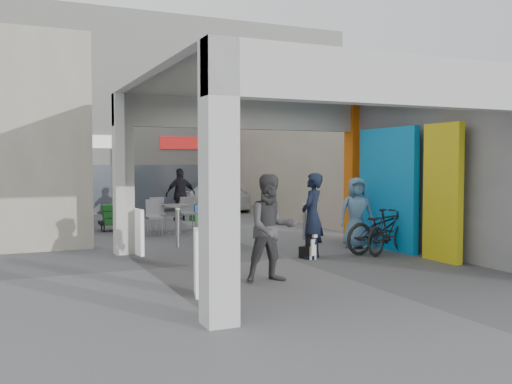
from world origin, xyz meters
name	(u,v)px	position (x,y,z in m)	size (l,w,h in m)	color
ground	(287,258)	(0.00, 0.00, 0.00)	(90.00, 90.00, 0.00)	#5A5A5F
arcade_canopy	(331,148)	(0.54, -0.82, 2.30)	(6.40, 6.45, 6.40)	#B8B8B3
far_building	(139,116)	(0.00, 13.99, 3.99)	(18.00, 4.08, 8.00)	silver
plaza_bldg_left	(35,146)	(-4.50, 7.50, 2.50)	(2.00, 9.00, 5.00)	#B7AD98
plaza_bldg_right	(303,149)	(4.50, 7.50, 2.50)	(2.00, 9.00, 5.00)	#B7AD98
bollard_left	(178,228)	(-1.64, 2.48, 0.45)	(0.09, 0.09, 0.91)	gray
bollard_center	(238,225)	(-0.15, 2.38, 0.46)	(0.09, 0.09, 0.92)	gray
bollard_right	(304,222)	(1.71, 2.36, 0.46)	(0.09, 0.09, 0.93)	gray
advert_board_near	(198,262)	(-2.75, -2.38, 0.51)	(0.22, 0.55, 1.00)	white
advert_board_far	(138,232)	(-2.75, 1.73, 0.51)	(0.16, 0.56, 1.00)	white
cafe_set	(169,220)	(-1.09, 5.30, 0.35)	(1.63, 1.32, 0.99)	#A1A1A6
produce_stand	(120,220)	(-2.28, 6.36, 0.30)	(1.15, 0.62, 0.76)	black
crate_stack	(198,213)	(0.70, 8.09, 0.28)	(0.53, 0.46, 0.56)	#17531A
border_collie	(310,247)	(0.41, -0.25, 0.26)	(0.24, 0.47, 0.65)	black
man_with_dog	(312,216)	(0.48, -0.21, 0.89)	(0.65, 0.43, 1.79)	black
man_back_turned	(271,228)	(-1.30, -1.95, 0.91)	(0.88, 0.69, 1.81)	#444446
man_elderly	(357,213)	(2.14, 0.61, 0.83)	(0.81, 0.53, 1.66)	#5986AD
man_crates	(181,194)	(0.20, 8.43, 0.90)	(1.06, 0.44, 1.81)	black
bicycle_front	(383,228)	(2.30, -0.17, 0.55)	(0.73, 2.09, 1.10)	black
bicycle_rear	(389,231)	(2.30, -0.41, 0.51)	(0.48, 1.69, 1.01)	black
white_van	(227,196)	(2.74, 10.61, 0.66)	(1.55, 3.86, 1.31)	silver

